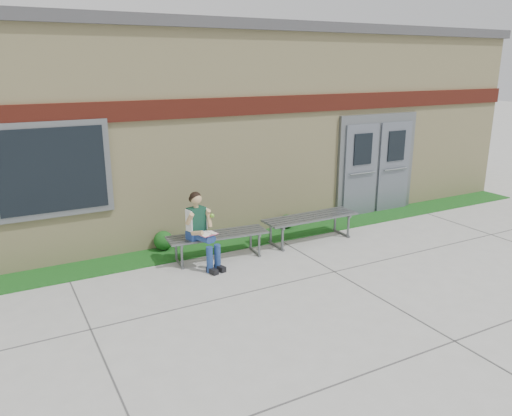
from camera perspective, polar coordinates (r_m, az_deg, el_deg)
ground at (r=7.69m, az=5.21°, el=-9.99°), size 80.00×80.00×0.00m
grass_strip at (r=9.78m, az=-3.25°, el=-4.05°), size 16.00×0.80×0.02m
school_building at (r=12.40m, az=-10.23°, el=9.96°), size 16.20×6.22×4.20m
bench_left at (r=8.96m, az=-4.39°, el=-3.61°), size 1.84×0.66×0.47m
bench_right at (r=9.88m, az=6.24°, el=-1.56°), size 1.96×0.56×0.51m
girl at (r=8.54m, az=-6.28°, el=-2.29°), size 0.50×0.79×1.31m
shrub_mid at (r=9.52m, az=-10.54°, el=-3.66°), size 0.36×0.36×0.36m
shrub_east at (r=10.62m, az=3.56°, el=-1.52°), size 0.29×0.29×0.29m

